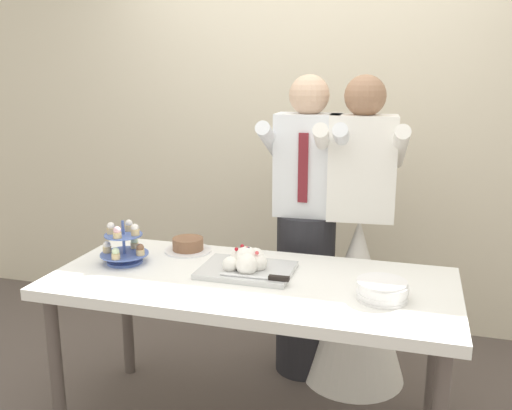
% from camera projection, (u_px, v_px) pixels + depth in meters
% --- Properties ---
extents(rear_wall, '(5.20, 0.10, 2.90)m').
position_uv_depth(rear_wall, '(312.00, 106.00, 3.62)').
color(rear_wall, beige).
rests_on(rear_wall, ground_plane).
extents(dessert_table, '(1.80, 0.80, 0.78)m').
position_uv_depth(dessert_table, '(251.00, 294.00, 2.50)').
color(dessert_table, white).
rests_on(dessert_table, ground_plane).
extents(cupcake_stand, '(0.23, 0.23, 0.21)m').
position_uv_depth(cupcake_stand, '(124.00, 246.00, 2.66)').
color(cupcake_stand, '#4C66B2').
rests_on(cupcake_stand, dessert_table).
extents(main_cake_tray, '(0.44, 0.31, 0.13)m').
position_uv_depth(main_cake_tray, '(247.00, 264.00, 2.53)').
color(main_cake_tray, silver).
rests_on(main_cake_tray, dessert_table).
extents(plate_stack, '(0.21, 0.21, 0.08)m').
position_uv_depth(plate_stack, '(382.00, 290.00, 2.24)').
color(plate_stack, white).
rests_on(plate_stack, dessert_table).
extents(round_cake, '(0.24, 0.24, 0.07)m').
position_uv_depth(round_cake, '(188.00, 246.00, 2.84)').
color(round_cake, white).
rests_on(round_cake, dessert_table).
extents(person_groom, '(0.47, 0.50, 1.66)m').
position_uv_depth(person_groom, '(306.00, 245.00, 3.05)').
color(person_groom, '#232328').
rests_on(person_groom, ground_plane).
extents(person_bride, '(0.56, 0.56, 1.66)m').
position_uv_depth(person_bride, '(357.00, 279.00, 3.00)').
color(person_bride, white).
rests_on(person_bride, ground_plane).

